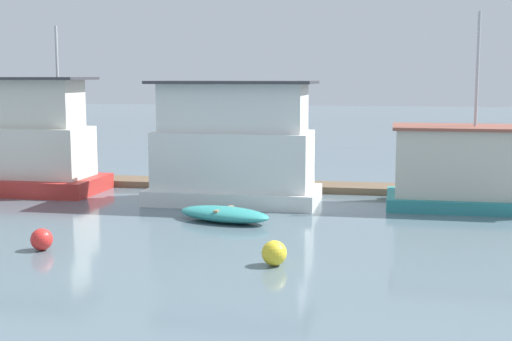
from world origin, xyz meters
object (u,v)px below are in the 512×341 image
(mooring_post_far_right, at_px, (311,170))
(buoy_red, at_px, (42,239))
(houseboat_white, at_px, (234,147))
(houseboat_teal, at_px, (475,169))
(dinghy_teal, at_px, (224,214))
(buoy_yellow, at_px, (274,253))
(houseboat_red, at_px, (35,145))

(mooring_post_far_right, relative_size, buoy_red, 3.24)
(mooring_post_far_right, distance_m, buoy_red, 13.46)
(houseboat_white, height_order, buoy_red, houseboat_white)
(houseboat_teal, bearing_deg, houseboat_white, -176.43)
(houseboat_teal, bearing_deg, dinghy_teal, -153.20)
(houseboat_teal, height_order, buoy_red, houseboat_teal)
(houseboat_teal, bearing_deg, buoy_yellow, -121.84)
(houseboat_teal, xyz_separation_m, buoy_yellow, (-6.28, -10.10, -1.21))
(houseboat_teal, relative_size, mooring_post_far_right, 3.56)
(houseboat_white, bearing_deg, houseboat_teal, 3.57)
(mooring_post_far_right, bearing_deg, dinghy_teal, -109.70)
(buoy_red, bearing_deg, mooring_post_far_right, 60.30)
(houseboat_red, xyz_separation_m, houseboat_teal, (18.86, -0.25, -0.57))
(houseboat_red, distance_m, houseboat_teal, 18.87)
(dinghy_teal, bearing_deg, buoy_red, -129.94)
(mooring_post_far_right, height_order, buoy_red, mooring_post_far_right)
(buoy_yellow, bearing_deg, dinghy_teal, 116.50)
(houseboat_white, height_order, dinghy_teal, houseboat_white)
(houseboat_red, height_order, houseboat_white, houseboat_red)
(houseboat_red, bearing_deg, houseboat_white, -5.18)
(dinghy_teal, distance_m, buoy_red, 6.74)
(buoy_yellow, bearing_deg, buoy_red, 176.99)
(mooring_post_far_right, bearing_deg, houseboat_white, -138.43)
(mooring_post_far_right, relative_size, buoy_yellow, 3.06)
(buoy_red, bearing_deg, dinghy_teal, 50.06)
(houseboat_teal, distance_m, buoy_red, 16.58)
(dinghy_teal, bearing_deg, houseboat_teal, 26.80)
(houseboat_red, xyz_separation_m, dinghy_teal, (9.82, -4.81, -1.86))
(houseboat_red, relative_size, houseboat_white, 1.07)
(houseboat_white, xyz_separation_m, dinghy_teal, (0.53, -3.97, -2.01))
(houseboat_white, relative_size, mooring_post_far_right, 3.21)
(houseboat_red, relative_size, dinghy_teal, 1.93)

